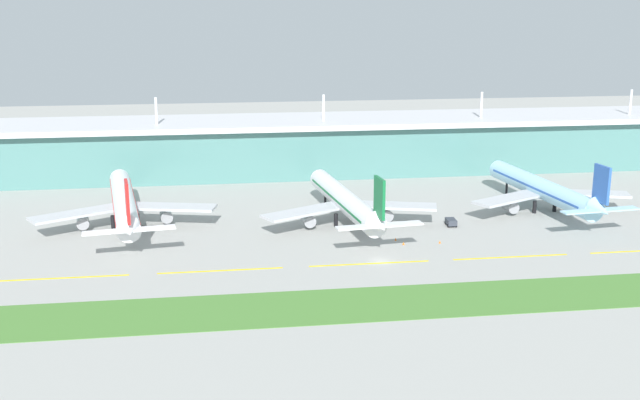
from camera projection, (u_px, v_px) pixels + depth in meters
name	position (u px, v px, depth m)	size (l,w,h in m)	color
ground_plane	(381.00, 261.00, 177.84)	(600.00, 600.00, 0.00)	#9E9E99
terminal_building	(321.00, 145.00, 269.36)	(288.00, 34.00, 28.12)	slate
airliner_near	(124.00, 203.00, 203.99)	(48.29, 68.34, 18.90)	white
airliner_middle	(346.00, 201.00, 205.64)	(48.47, 63.81, 18.90)	silver
airliner_far	(543.00, 189.00, 219.00)	(48.52, 63.80, 18.90)	#9ED1EA
taxiway_stripe_west	(64.00, 278.00, 166.70)	(28.00, 0.70, 0.04)	yellow
taxiway_stripe_mid_west	(221.00, 271.00, 171.30)	(28.00, 0.70, 0.04)	yellow
taxiway_stripe_centre	(369.00, 264.00, 175.90)	(28.00, 0.70, 0.04)	yellow
taxiway_stripe_mid_east	(511.00, 257.00, 180.50)	(28.00, 0.70, 0.04)	yellow
grass_verge	(408.00, 302.00, 153.34)	(300.00, 18.00, 0.10)	#477A33
pushback_tug	(451.00, 222.00, 205.69)	(2.75, 4.54, 1.85)	#333842
safety_cone_left_wingtip	(396.00, 239.00, 193.11)	(0.56, 0.56, 0.70)	orange
safety_cone_nose_front	(440.00, 242.00, 190.81)	(0.56, 0.56, 0.70)	orange
safety_cone_right_wingtip	(404.00, 243.00, 189.67)	(0.56, 0.56, 0.70)	orange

